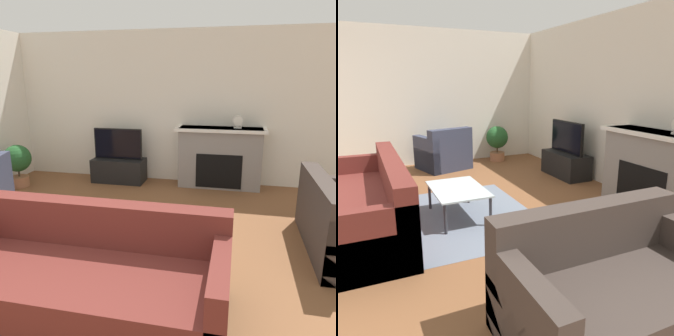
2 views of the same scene
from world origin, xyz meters
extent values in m
cube|color=silver|center=(0.00, 4.66, 1.35)|extent=(8.97, 0.06, 2.70)
cube|color=slate|center=(0.04, 2.02, 0.00)|extent=(2.13, 1.82, 0.00)
cube|color=gray|center=(0.87, 4.41, 0.53)|extent=(1.41, 0.44, 1.05)
cube|color=black|center=(0.87, 4.19, 0.33)|extent=(0.78, 0.01, 0.59)
cube|color=white|center=(0.87, 4.38, 1.03)|extent=(1.53, 0.50, 0.05)
cube|color=black|center=(-0.98, 4.32, 0.22)|extent=(0.96, 0.46, 0.43)
cube|color=black|center=(-0.98, 4.32, 0.71)|extent=(0.90, 0.05, 0.56)
cube|color=black|center=(-0.98, 4.29, 0.71)|extent=(0.86, 0.01, 0.52)
cube|color=#5B231E|center=(-0.02, 0.86, 0.21)|extent=(2.36, 0.99, 0.42)
cube|color=#5B231E|center=(-0.02, 1.25, 0.62)|extent=(2.36, 0.20, 0.40)
cube|color=#5B231E|center=(1.09, 0.86, 0.33)|extent=(0.14, 0.99, 0.66)
cube|color=#3D332D|center=(2.09, 2.40, 0.62)|extent=(0.20, 1.53, 0.40)
cube|color=#3D332D|center=(2.42, 3.09, 0.33)|extent=(0.88, 0.14, 0.66)
cylinder|color=#333338|center=(-0.38, 1.73, 0.18)|extent=(0.04, 0.04, 0.36)
cylinder|color=#333338|center=(0.47, 1.73, 0.18)|extent=(0.04, 0.04, 0.36)
cylinder|color=#333338|center=(-0.38, 2.28, 0.18)|extent=(0.04, 0.04, 0.36)
cylinder|color=#333338|center=(0.47, 2.28, 0.18)|extent=(0.04, 0.04, 0.36)
cube|color=silver|center=(0.04, 2.00, 0.37)|extent=(0.93, 0.62, 0.02)
cylinder|color=#AD704C|center=(-2.61, 3.66, 0.09)|extent=(0.32, 0.32, 0.18)
cylinder|color=#4C3823|center=(-2.61, 3.66, 0.26)|extent=(0.03, 0.03, 0.14)
sphere|color=#235628|center=(-2.61, 3.66, 0.52)|extent=(0.47, 0.47, 0.47)
cube|color=beige|center=(1.15, 4.41, 1.07)|extent=(0.13, 0.07, 0.03)
cylinder|color=beige|center=(1.15, 4.41, 1.18)|extent=(0.19, 0.07, 0.19)
cylinder|color=white|center=(1.15, 4.37, 1.18)|extent=(0.15, 0.00, 0.15)
camera|label=1|loc=(1.16, -1.25, 1.86)|focal=35.00mm
camera|label=2|loc=(3.83, 0.95, 1.66)|focal=35.00mm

